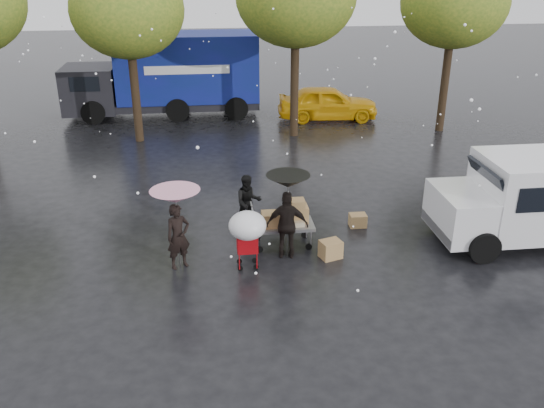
{
  "coord_description": "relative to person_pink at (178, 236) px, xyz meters",
  "views": [
    {
      "loc": [
        -0.92,
        -11.73,
        6.7
      ],
      "look_at": [
        0.57,
        1.0,
        1.05
      ],
      "focal_mm": 38.0,
      "sensor_mm": 36.0,
      "label": 1
    }
  ],
  "objects": [
    {
      "name": "shopping_cart",
      "position": [
        1.55,
        -0.35,
        0.29
      ],
      "size": [
        0.84,
        0.84,
        1.46
      ],
      "color": "#B20A10",
      "rests_on": "ground"
    },
    {
      "name": "box_ground_far",
      "position": [
        4.61,
        1.6,
        -0.61
      ],
      "size": [
        0.44,
        0.34,
        0.34
      ],
      "primitive_type": "cube",
      "rotation": [
        0.0,
        0.0,
        -0.01
      ],
      "color": "#9D7044",
      "rests_on": "ground"
    },
    {
      "name": "box_ground_near",
      "position": [
        3.54,
        0.02,
        -0.56
      ],
      "size": [
        0.58,
        0.51,
        0.43
      ],
      "primitive_type": "cube",
      "rotation": [
        0.0,
        0.0,
        0.31
      ],
      "color": "#9D7044",
      "rests_on": "ground"
    },
    {
      "name": "yellow_taxi",
      "position": [
        5.97,
        12.12,
        -0.05
      ],
      "size": [
        4.36,
        2.01,
        1.45
      ],
      "primitive_type": "imported",
      "rotation": [
        0.0,
        0.0,
        1.5
      ],
      "color": "#E0A10B",
      "rests_on": "ground"
    },
    {
      "name": "person_pink",
      "position": [
        0.0,
        0.0,
        0.0
      ],
      "size": [
        0.68,
        0.59,
        1.56
      ],
      "primitive_type": "imported",
      "rotation": [
        0.0,
        0.0,
        0.49
      ],
      "color": "black",
      "rests_on": "ground"
    },
    {
      "name": "vendor_cart",
      "position": [
        2.58,
        0.78,
        -0.05
      ],
      "size": [
        1.52,
        0.8,
        1.27
      ],
      "color": "slate",
      "rests_on": "ground"
    },
    {
      "name": "umbrella_black",
      "position": [
        2.52,
        0.18,
        1.16
      ],
      "size": [
        1.01,
        1.01,
        2.09
      ],
      "color": "#4C4C4C",
      "rests_on": "ground"
    },
    {
      "name": "person_middle",
      "position": [
        1.74,
        1.88,
        -0.05
      ],
      "size": [
        0.76,
        0.63,
        1.45
      ],
      "primitive_type": "imported",
      "rotation": [
        0.0,
        0.0,
        0.11
      ],
      "color": "black",
      "rests_on": "ground"
    },
    {
      "name": "white_van",
      "position": [
        8.85,
        0.35,
        0.38
      ],
      "size": [
        4.91,
        2.18,
        2.2
      ],
      "color": "white",
      "rests_on": "ground"
    },
    {
      "name": "ground",
      "position": [
        1.68,
        -0.05,
        -0.78
      ],
      "size": [
        90.0,
        90.0,
        0.0
      ],
      "primitive_type": "plane",
      "color": "black",
      "rests_on": "ground"
    },
    {
      "name": "tree_row",
      "position": [
        1.21,
        9.95,
        4.25
      ],
      "size": [
        21.6,
        4.4,
        7.12
      ],
      "color": "black",
      "rests_on": "ground"
    },
    {
      "name": "blue_truck",
      "position": [
        -0.77,
        13.66,
        0.98
      ],
      "size": [
        8.3,
        2.6,
        3.5
      ],
      "color": "navy",
      "rests_on": "ground"
    },
    {
      "name": "person_black",
      "position": [
        2.52,
        0.18,
        0.06
      ],
      "size": [
        1.03,
        0.58,
        1.67
      ],
      "primitive_type": "imported",
      "rotation": [
        0.0,
        0.0,
        2.96
      ],
      "color": "black",
      "rests_on": "ground"
    },
    {
      "name": "umbrella_pink",
      "position": [
        -0.0,
        -0.0,
        0.98
      ],
      "size": [
        1.11,
        1.11,
        1.91
      ],
      "color": "#4C4C4C",
      "rests_on": "ground"
    }
  ]
}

